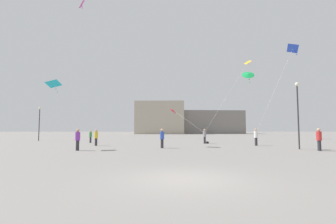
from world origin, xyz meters
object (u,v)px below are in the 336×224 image
(person_in_green, at_px, (91,136))
(kite_cobalt_delta, at_px, (293,50))
(person_in_grey, at_px, (205,136))
(person_in_blue, at_px, (162,137))
(person_in_red, at_px, (319,138))
(handbag_beside_flyer, at_px, (207,143))
(kite_cyan_delta, at_px, (54,84))
(person_in_yellow, at_px, (96,137))
(person_in_purple, at_px, (78,139))
(lamppost_east, at_px, (39,118))
(building_left_hall, at_px, (160,118))
(person_in_white, at_px, (256,136))
(kite_amber_delta, at_px, (247,64))
(kite_emerald_diamond, at_px, (248,75))
(building_centre_hall, at_px, (208,122))
(lamppost_west, at_px, (298,105))
(kite_magenta_delta, at_px, (82,7))
(kite_crimson_diamond, at_px, (173,111))

(person_in_green, height_order, kite_cobalt_delta, kite_cobalt_delta)
(person_in_grey, xyz_separation_m, person_in_blue, (-5.20, -6.70, 0.01))
(person_in_red, height_order, handbag_beside_flyer, person_in_red)
(kite_cyan_delta, distance_m, handbag_beside_flyer, 17.95)
(person_in_blue, distance_m, kite_cobalt_delta, 16.78)
(person_in_yellow, relative_size, handbag_beside_flyer, 5.36)
(person_in_purple, relative_size, lamppost_east, 0.35)
(building_left_hall, bearing_deg, person_in_white, -80.84)
(kite_amber_delta, height_order, kite_cyan_delta, kite_amber_delta)
(kite_emerald_diamond, bearing_deg, kite_amber_delta, 69.99)
(kite_emerald_diamond, distance_m, building_left_hall, 68.34)
(person_in_green, distance_m, lamppost_east, 10.86)
(kite_emerald_diamond, height_order, handbag_beside_flyer, kite_emerald_diamond)
(kite_cyan_delta, xyz_separation_m, building_centre_hall, (27.21, 69.17, -1.34))
(building_centre_hall, height_order, lamppost_west, building_centre_hall)
(handbag_beside_flyer, bearing_deg, person_in_yellow, -164.65)
(kite_amber_delta, xyz_separation_m, kite_magenta_delta, (-24.76, -17.62, 1.26))
(person_in_blue, bearing_deg, person_in_grey, -159.38)
(person_in_yellow, relative_size, person_in_green, 1.08)
(person_in_white, relative_size, kite_crimson_diamond, 0.12)
(person_in_yellow, height_order, kite_crimson_diamond, kite_crimson_diamond)
(person_in_purple, xyz_separation_m, kite_magenta_delta, (-1.92, 5.84, 14.18))
(kite_magenta_delta, height_order, building_centre_hall, kite_magenta_delta)
(person_in_green, bearing_deg, kite_magenta_delta, 37.68)
(person_in_white, height_order, handbag_beside_flyer, person_in_white)
(person_in_blue, distance_m, kite_crimson_diamond, 21.23)
(kite_emerald_diamond, bearing_deg, person_in_purple, -176.36)
(kite_cyan_delta, xyz_separation_m, lamppost_west, (21.48, -0.28, -1.77))
(kite_magenta_delta, relative_size, handbag_beside_flyer, 45.68)
(person_in_purple, relative_size, kite_cobalt_delta, 0.19)
(person_in_red, height_order, person_in_yellow, person_in_red)
(kite_magenta_delta, distance_m, kite_emerald_diamond, 19.28)
(person_in_grey, distance_m, person_in_blue, 8.48)
(person_in_purple, xyz_separation_m, kite_cobalt_delta, (20.81, 4.52, 9.21))
(person_in_grey, height_order, lamppost_west, lamppost_west)
(person_in_white, height_order, kite_cobalt_delta, kite_cobalt_delta)
(person_in_purple, xyz_separation_m, building_centre_hall, (24.66, 70.21, 3.33))
(building_centre_hall, bearing_deg, person_in_blue, -104.64)
(person_in_green, distance_m, kite_cobalt_delta, 25.59)
(kite_cobalt_delta, bearing_deg, building_centre_hall, 86.64)
(person_in_green, relative_size, kite_emerald_diamond, 0.27)
(kite_crimson_diamond, distance_m, kite_emerald_diamond, 22.86)
(kite_cyan_delta, bearing_deg, kite_amber_delta, 41.45)
(person_in_white, height_order, lamppost_east, lamppost_east)
(person_in_grey, distance_m, lamppost_east, 24.63)
(person_in_red, height_order, person_in_purple, person_in_red)
(kite_emerald_diamond, distance_m, lamppost_east, 30.30)
(person_in_purple, relative_size, building_left_hall, 0.10)
(kite_crimson_diamond, height_order, handbag_beside_flyer, kite_crimson_diamond)
(building_left_hall, bearing_deg, kite_cyan_delta, -97.74)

